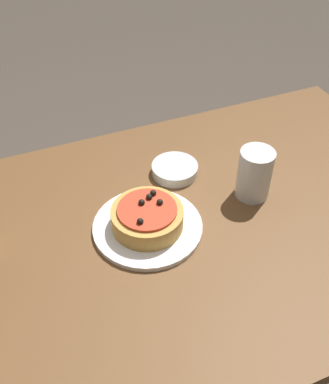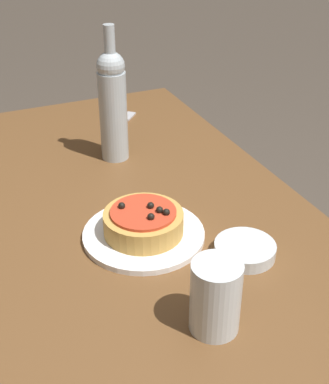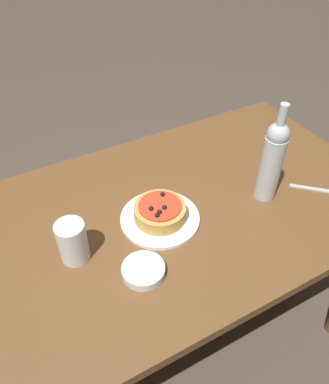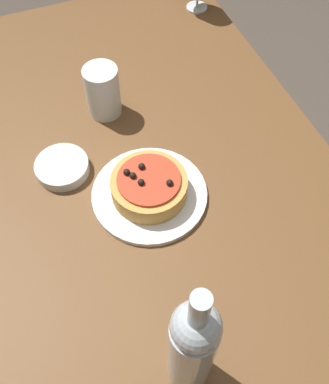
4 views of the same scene
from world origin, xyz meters
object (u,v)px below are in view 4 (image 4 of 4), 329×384
at_px(dining_table, 162,220).
at_px(pizza, 149,186).
at_px(wine_bottle, 192,347).
at_px(dinner_plate, 149,194).
at_px(water_cup, 103,91).
at_px(side_bowl, 62,167).

distance_m(dining_table, pizza, 0.13).
xyz_separation_m(dining_table, wine_bottle, (-0.34, 0.09, 0.24)).
xyz_separation_m(dining_table, dinner_plate, (0.01, 0.02, 0.10)).
relative_size(dining_table, dinner_plate, 6.22).
relative_size(wine_bottle, water_cup, 2.67).
distance_m(dining_table, wine_bottle, 0.43).
bearing_deg(side_bowl, dinner_plate, -130.74).
bearing_deg(side_bowl, water_cup, -45.37).
xyz_separation_m(wine_bottle, side_bowl, (0.48, 0.09, -0.13)).
distance_m(wine_bottle, water_cup, 0.63).
height_order(dining_table, water_cup, water_cup).
distance_m(water_cup, side_bowl, 0.20).
bearing_deg(dining_table, side_bowl, 50.67).
height_order(wine_bottle, water_cup, wine_bottle).
bearing_deg(water_cup, dinner_plate, -177.53).
xyz_separation_m(dinner_plate, wine_bottle, (-0.35, 0.06, 0.14)).
xyz_separation_m(wine_bottle, water_cup, (0.62, -0.05, -0.08)).
bearing_deg(water_cup, wine_bottle, 175.23).
xyz_separation_m(pizza, side_bowl, (0.13, 0.15, -0.02)).
distance_m(dinner_plate, side_bowl, 0.20).
xyz_separation_m(water_cup, side_bowl, (-0.14, 0.14, -0.05)).
height_order(wine_bottle, side_bowl, wine_bottle).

